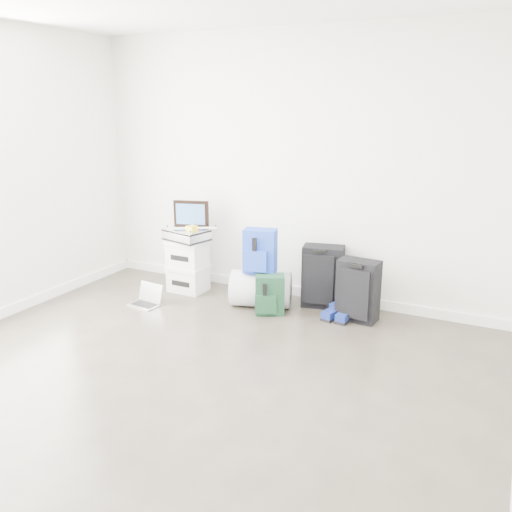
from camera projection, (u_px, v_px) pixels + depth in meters
The scene contains 14 objects.
ground at pixel (151, 408), 3.67m from camera, with size 5.00×5.00×0.00m, color #352D27.
room_envelope at pixel (137, 150), 3.21m from camera, with size 4.52×5.02×2.71m.
boxes_stack at pixel (188, 266), 5.87m from camera, with size 0.40×0.33×0.57m.
briefcase at pixel (187, 235), 5.78m from camera, with size 0.43×0.32×0.12m, color #B2B2B7.
painting at pixel (191, 214), 5.80m from camera, with size 0.38×0.13×0.29m.
drone at pixel (192, 228), 5.70m from camera, with size 0.46×0.46×0.05m.
duffel_bag at pixel (261, 289), 5.44m from camera, with size 0.37×0.37×0.59m, color gray.
blue_backpack at pixel (260, 252), 5.31m from camera, with size 0.35×0.29×0.44m.
large_suitcase at pixel (322, 276), 5.42m from camera, with size 0.44×0.33×0.62m.
green_backpack at pixel (269, 296), 5.25m from camera, with size 0.32×0.30×0.39m.
carry_on at pixel (358, 291), 5.07m from camera, with size 0.39×0.28×0.59m.
shoes at pixel (339, 315), 5.15m from camera, with size 0.27×0.29×0.09m.
rolled_rug at pixel (370, 291), 5.14m from camera, with size 0.18×0.18×0.54m, color tan.
laptop at pixel (147, 300), 5.52m from camera, with size 0.32×0.25×0.21m.
Camera 1 is at (2.09, -2.59, 2.00)m, focal length 38.00 mm.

